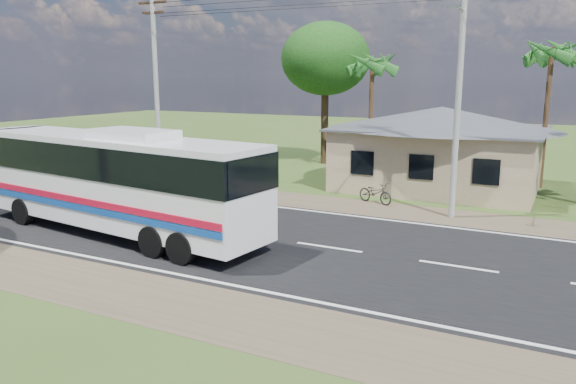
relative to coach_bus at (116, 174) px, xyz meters
name	(u,v)px	position (x,y,z in m)	size (l,w,h in m)	color
ground	(329,248)	(8.00, 2.02, -2.35)	(120.00, 120.00, 0.00)	#304719
road	(329,248)	(8.00, 2.02, -2.34)	(120.00, 16.00, 0.03)	black
house	(440,139)	(9.00, 15.02, 0.29)	(12.40, 10.00, 5.00)	tan
utility_poles	(451,82)	(10.67, 8.51, 3.42)	(32.80, 2.22, 11.00)	#9E9E99
palm_mid	(552,54)	(14.00, 17.52, 4.81)	(2.80, 2.80, 8.20)	#47301E
palm_far	(372,65)	(4.00, 18.02, 4.33)	(2.80, 2.80, 7.70)	#47301E
tree_behind_house	(325,59)	(0.00, 20.02, 4.76)	(6.00, 6.00, 9.61)	#47301E
coach_bus	(116,174)	(0.00, 0.00, 0.00)	(13.48, 4.36, 4.11)	silver
motorcycle	(375,193)	(7.18, 9.64, -1.84)	(0.68, 1.95, 1.03)	black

